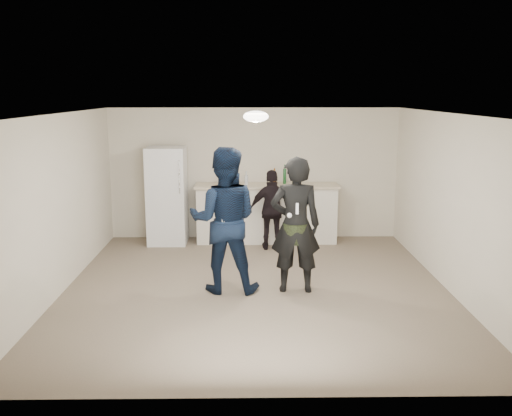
{
  "coord_description": "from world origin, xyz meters",
  "views": [
    {
      "loc": [
        -0.12,
        -7.84,
        2.79
      ],
      "look_at": [
        0.0,
        0.2,
        1.15
      ],
      "focal_mm": 40.0,
      "sensor_mm": 36.0,
      "label": 1
    }
  ],
  "objects_px": {
    "counter": "(267,214)",
    "spectator": "(273,210)",
    "man": "(224,220)",
    "shaker": "(230,181)",
    "fridge": "(167,196)",
    "woman": "(295,225)"
  },
  "relations": [
    {
      "from": "fridge",
      "to": "woman",
      "type": "bearing_deg",
      "value": -51.16
    },
    {
      "from": "spectator",
      "to": "man",
      "type": "bearing_deg",
      "value": 67.42
    },
    {
      "from": "woman",
      "to": "spectator",
      "type": "distance_m",
      "value": 2.24
    },
    {
      "from": "counter",
      "to": "spectator",
      "type": "bearing_deg",
      "value": -80.72
    },
    {
      "from": "shaker",
      "to": "man",
      "type": "relative_size",
      "value": 0.08
    },
    {
      "from": "man",
      "to": "spectator",
      "type": "bearing_deg",
      "value": -105.92
    },
    {
      "from": "counter",
      "to": "fridge",
      "type": "xyz_separation_m",
      "value": [
        -1.85,
        -0.07,
        0.38
      ]
    },
    {
      "from": "man",
      "to": "spectator",
      "type": "distance_m",
      "value": 2.33
    },
    {
      "from": "fridge",
      "to": "woman",
      "type": "distance_m",
      "value": 3.45
    },
    {
      "from": "fridge",
      "to": "man",
      "type": "height_order",
      "value": "man"
    },
    {
      "from": "fridge",
      "to": "shaker",
      "type": "xyz_separation_m",
      "value": [
        1.17,
        -0.0,
        0.28
      ]
    },
    {
      "from": "fridge",
      "to": "spectator",
      "type": "relative_size",
      "value": 1.25
    },
    {
      "from": "counter",
      "to": "woman",
      "type": "xyz_separation_m",
      "value": [
        0.31,
        -2.76,
        0.44
      ]
    },
    {
      "from": "spectator",
      "to": "counter",
      "type": "bearing_deg",
      "value": -83.65
    },
    {
      "from": "shaker",
      "to": "counter",
      "type": "bearing_deg",
      "value": 6.21
    },
    {
      "from": "shaker",
      "to": "man",
      "type": "distance_m",
      "value": 2.65
    },
    {
      "from": "counter",
      "to": "shaker",
      "type": "height_order",
      "value": "shaker"
    },
    {
      "from": "shaker",
      "to": "fridge",
      "type": "bearing_deg",
      "value": 179.79
    },
    {
      "from": "fridge",
      "to": "woman",
      "type": "height_order",
      "value": "woman"
    },
    {
      "from": "counter",
      "to": "spectator",
      "type": "height_order",
      "value": "spectator"
    },
    {
      "from": "woman",
      "to": "spectator",
      "type": "xyz_separation_m",
      "value": [
        -0.22,
        2.21,
        -0.24
      ]
    },
    {
      "from": "counter",
      "to": "fridge",
      "type": "height_order",
      "value": "fridge"
    }
  ]
}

